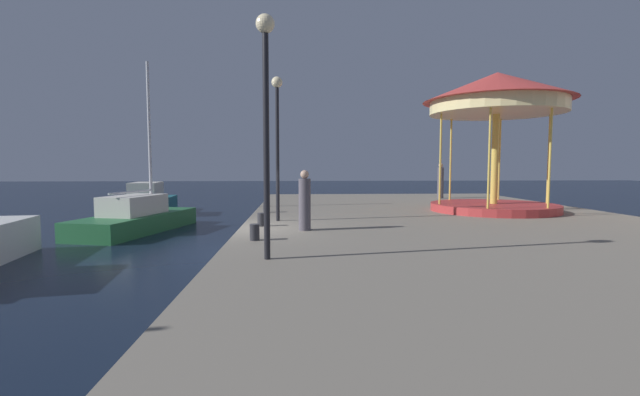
{
  "coord_description": "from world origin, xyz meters",
  "views": [
    {
      "loc": [
        1.69,
        -12.71,
        2.64
      ],
      "look_at": [
        2.64,
        4.99,
        1.28
      ],
      "focal_mm": 24.09,
      "sensor_mm": 36.0,
      "label": 1
    }
  ],
  "objects_px": {
    "bollard_south": "(255,232)",
    "person_far_corner": "(305,202)",
    "lamp_post_near_edge": "(266,96)",
    "carousel": "(496,108)",
    "lamp_post_mid_promenade": "(277,124)",
    "motorboat_teal": "(150,202)",
    "sailboat_green": "(136,218)",
    "bollard_center": "(261,220)",
    "bollard_north": "(266,207)",
    "person_mid_promenade": "(441,182)"
  },
  "relations": [
    {
      "from": "bollard_south",
      "to": "person_far_corner",
      "type": "relative_size",
      "value": 0.24
    },
    {
      "from": "lamp_post_near_edge",
      "to": "bollard_south",
      "type": "height_order",
      "value": "lamp_post_near_edge"
    },
    {
      "from": "carousel",
      "to": "lamp_post_mid_promenade",
      "type": "height_order",
      "value": "carousel"
    },
    {
      "from": "motorboat_teal",
      "to": "sailboat_green",
      "type": "height_order",
      "value": "sailboat_green"
    },
    {
      "from": "lamp_post_near_edge",
      "to": "bollard_center",
      "type": "xyz_separation_m",
      "value": [
        -0.5,
        4.61,
        -2.96
      ]
    },
    {
      "from": "bollard_south",
      "to": "motorboat_teal",
      "type": "bearing_deg",
      "value": 117.99
    },
    {
      "from": "lamp_post_near_edge",
      "to": "bollard_north",
      "type": "xyz_separation_m",
      "value": [
        -0.62,
        8.42,
        -2.96
      ]
    },
    {
      "from": "motorboat_teal",
      "to": "lamp_post_mid_promenade",
      "type": "height_order",
      "value": "lamp_post_mid_promenade"
    },
    {
      "from": "lamp_post_mid_promenade",
      "to": "sailboat_green",
      "type": "bearing_deg",
      "value": 151.65
    },
    {
      "from": "carousel",
      "to": "person_mid_promenade",
      "type": "relative_size",
      "value": 2.92
    },
    {
      "from": "lamp_post_near_edge",
      "to": "person_mid_promenade",
      "type": "bearing_deg",
      "value": 60.48
    },
    {
      "from": "sailboat_green",
      "to": "person_mid_promenade",
      "type": "relative_size",
      "value": 3.52
    },
    {
      "from": "lamp_post_near_edge",
      "to": "lamp_post_mid_promenade",
      "type": "bearing_deg",
      "value": 90.49
    },
    {
      "from": "sailboat_green",
      "to": "bollard_south",
      "type": "xyz_separation_m",
      "value": [
        5.36,
        -6.79,
        0.44
      ]
    },
    {
      "from": "person_far_corner",
      "to": "carousel",
      "type": "bearing_deg",
      "value": 31.43
    },
    {
      "from": "lamp_post_mid_promenade",
      "to": "person_far_corner",
      "type": "relative_size",
      "value": 2.76
    },
    {
      "from": "lamp_post_near_edge",
      "to": "bollard_south",
      "type": "xyz_separation_m",
      "value": [
        -0.46,
        2.15,
        -2.96
      ]
    },
    {
      "from": "sailboat_green",
      "to": "lamp_post_near_edge",
      "type": "relative_size",
      "value": 1.47
    },
    {
      "from": "person_mid_promenade",
      "to": "lamp_post_near_edge",
      "type": "bearing_deg",
      "value": -119.52
    },
    {
      "from": "lamp_post_near_edge",
      "to": "bollard_south",
      "type": "distance_m",
      "value": 3.69
    },
    {
      "from": "person_far_corner",
      "to": "person_mid_promenade",
      "type": "bearing_deg",
      "value": 55.74
    },
    {
      "from": "bollard_center",
      "to": "bollard_south",
      "type": "relative_size",
      "value": 1.0
    },
    {
      "from": "carousel",
      "to": "lamp_post_mid_promenade",
      "type": "xyz_separation_m",
      "value": [
        -8.52,
        -2.58,
        -0.94
      ]
    },
    {
      "from": "motorboat_teal",
      "to": "carousel",
      "type": "height_order",
      "value": "carousel"
    },
    {
      "from": "lamp_post_mid_promenade",
      "to": "bollard_north",
      "type": "distance_m",
      "value": 3.98
    },
    {
      "from": "sailboat_green",
      "to": "bollard_center",
      "type": "bearing_deg",
      "value": -39.14
    },
    {
      "from": "bollard_north",
      "to": "bollard_center",
      "type": "xyz_separation_m",
      "value": [
        0.13,
        -3.81,
        0.0
      ]
    },
    {
      "from": "bollard_north",
      "to": "bollard_center",
      "type": "relative_size",
      "value": 1.0
    },
    {
      "from": "carousel",
      "to": "person_mid_promenade",
      "type": "distance_m",
      "value": 7.43
    },
    {
      "from": "lamp_post_mid_promenade",
      "to": "bollard_south",
      "type": "height_order",
      "value": "lamp_post_mid_promenade"
    },
    {
      "from": "person_mid_promenade",
      "to": "person_far_corner",
      "type": "bearing_deg",
      "value": -124.26
    },
    {
      "from": "bollard_north",
      "to": "bollard_south",
      "type": "bearing_deg",
      "value": -88.5
    },
    {
      "from": "carousel",
      "to": "motorboat_teal",
      "type": "bearing_deg",
      "value": 157.04
    },
    {
      "from": "bollard_south",
      "to": "lamp_post_mid_promenade",
      "type": "bearing_deg",
      "value": 83.67
    },
    {
      "from": "person_mid_promenade",
      "to": "bollard_center",
      "type": "bearing_deg",
      "value": -130.75
    },
    {
      "from": "bollard_north",
      "to": "person_mid_promenade",
      "type": "bearing_deg",
      "value": 36.14
    },
    {
      "from": "sailboat_green",
      "to": "carousel",
      "type": "distance_m",
      "value": 14.94
    },
    {
      "from": "person_mid_promenade",
      "to": "bollard_south",
      "type": "bearing_deg",
      "value": -124.81
    },
    {
      "from": "bollard_north",
      "to": "bollard_south",
      "type": "relative_size",
      "value": 1.0
    },
    {
      "from": "motorboat_teal",
      "to": "sailboat_green",
      "type": "xyz_separation_m",
      "value": [
        1.53,
        -6.17,
        -0.09
      ]
    },
    {
      "from": "bollard_center",
      "to": "bollard_north",
      "type": "bearing_deg",
      "value": 91.9
    },
    {
      "from": "sailboat_green",
      "to": "person_far_corner",
      "type": "height_order",
      "value": "sailboat_green"
    },
    {
      "from": "bollard_north",
      "to": "person_far_corner",
      "type": "distance_m",
      "value": 4.94
    },
    {
      "from": "lamp_post_mid_promenade",
      "to": "bollard_north",
      "type": "height_order",
      "value": "lamp_post_mid_promenade"
    },
    {
      "from": "bollard_center",
      "to": "lamp_post_near_edge",
      "type": "bearing_deg",
      "value": -83.86
    },
    {
      "from": "bollard_south",
      "to": "person_far_corner",
      "type": "height_order",
      "value": "person_far_corner"
    },
    {
      "from": "motorboat_teal",
      "to": "sailboat_green",
      "type": "bearing_deg",
      "value": -76.08
    },
    {
      "from": "bollard_center",
      "to": "person_far_corner",
      "type": "xyz_separation_m",
      "value": [
        1.3,
        -0.88,
        0.59
      ]
    },
    {
      "from": "bollard_north",
      "to": "lamp_post_near_edge",
      "type": "bearing_deg",
      "value": -85.77
    },
    {
      "from": "bollard_center",
      "to": "person_mid_promenade",
      "type": "height_order",
      "value": "person_mid_promenade"
    }
  ]
}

